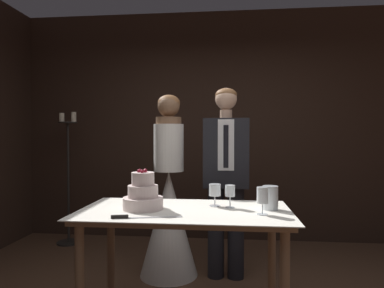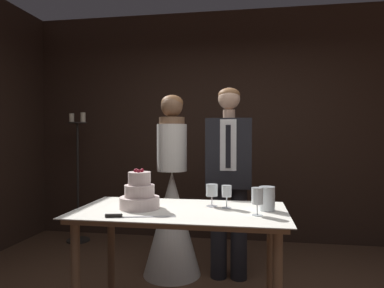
% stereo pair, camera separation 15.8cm
% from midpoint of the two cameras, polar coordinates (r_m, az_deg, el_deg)
% --- Properties ---
extents(wall_back, '(5.20, 0.12, 2.88)m').
position_cam_midpoint_polar(wall_back, '(4.39, 3.22, 3.05)').
color(wall_back, black).
rests_on(wall_back, ground_plane).
extents(cake_table, '(1.38, 0.73, 0.82)m').
position_cam_midpoint_polar(cake_table, '(2.31, -3.22, -13.45)').
color(cake_table, '#8E6B4C').
rests_on(cake_table, ground_plane).
extents(tiered_cake, '(0.27, 0.27, 0.26)m').
position_cam_midpoint_polar(tiered_cake, '(2.31, -10.13, -8.37)').
color(tiered_cake, beige).
rests_on(tiered_cake, cake_table).
extents(cake_knife, '(0.41, 0.11, 0.02)m').
position_cam_midpoint_polar(cake_knife, '(2.09, -12.01, -11.80)').
color(cake_knife, silver).
rests_on(cake_knife, cake_table).
extents(wine_glass_near, '(0.08, 0.08, 0.15)m').
position_cam_midpoint_polar(wine_glass_near, '(2.37, 1.91, -7.87)').
color(wine_glass_near, silver).
rests_on(wine_glass_near, cake_table).
extents(wine_glass_middle, '(0.07, 0.07, 0.17)m').
position_cam_midpoint_polar(wine_glass_middle, '(2.14, 9.58, -8.53)').
color(wine_glass_middle, silver).
rests_on(wine_glass_middle, cake_table).
extents(wine_glass_far, '(0.07, 0.07, 0.15)m').
position_cam_midpoint_polar(wine_glass_far, '(2.32, 4.41, -8.01)').
color(wine_glass_far, silver).
rests_on(wine_glass_far, cake_table).
extents(hurricane_candle, '(0.10, 0.10, 0.16)m').
position_cam_midpoint_polar(hurricane_candle, '(2.31, 11.00, -8.88)').
color(hurricane_candle, silver).
rests_on(hurricane_candle, cake_table).
extents(bride, '(0.54, 0.54, 1.69)m').
position_cam_midpoint_polar(bride, '(3.27, -5.29, -10.76)').
color(bride, white).
rests_on(bride, ground_plane).
extents(groom, '(0.41, 0.25, 1.75)m').
position_cam_midpoint_polar(groom, '(3.16, 4.25, -4.76)').
color(groom, black).
rests_on(groom, ground_plane).
extents(candle_stand, '(0.28, 0.28, 1.60)m').
position_cam_midpoint_polar(candle_stand, '(4.47, -20.88, -6.25)').
color(candle_stand, black).
rests_on(candle_stand, ground_plane).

